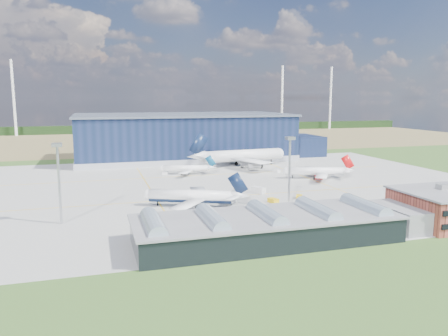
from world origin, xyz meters
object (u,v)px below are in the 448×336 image
airliner_regional (185,165)px  airliner_red (315,167)px  gse_van_c (432,205)px  gse_tug_a (273,201)px  light_mast_center (290,160)px  gse_cart_a (277,171)px  light_mast_west (58,170)px  gse_van_a (226,214)px  hangar (188,138)px  airliner_widebody (242,149)px  gse_cart_b (165,173)px  car_b (244,223)px  gse_tug_b (299,197)px  airstair (230,203)px  airliner_navy (190,190)px  gse_van_b (258,190)px

airliner_regional → airliner_red: bearing=167.9°
gse_van_c → airliner_regional: bearing=42.6°
gse_tug_a → gse_van_c: 50.72m
light_mast_center → gse_cart_a: light_mast_center is taller
airliner_regional → light_mast_center: bearing=121.2°
light_mast_west → gse_van_a: light_mast_west is taller
hangar → airliner_widebody: hangar is taller
gse_cart_b → airliner_red: bearing=-106.1°
hangar → gse_van_a: bearing=-97.1°
light_mast_west → airliner_red: 111.69m
light_mast_center → gse_van_c: 47.81m
light_mast_west → gse_van_a: bearing=-9.3°
gse_cart_b → car_b: 87.70m
airliner_regional → gse_tug_a: 66.00m
airliner_red → gse_tug_a: 50.97m
gse_tug_b → airliner_red: bearing=83.3°
airliner_red → airstair: (-51.34, -38.15, -3.72)m
gse_cart_b → car_b: (8.53, -87.28, 0.01)m
gse_tug_b → gse_cart_a: 55.45m
airliner_navy → gse_cart_a: bearing=-111.2°
gse_van_a → hangar: bearing=9.7°
airliner_red → car_b: airliner_red is taller
gse_cart_a → car_b: size_ratio=0.89×
gse_cart_a → gse_tug_b: bearing=-127.9°
gse_van_a → gse_van_c: bearing=-80.4°
gse_tug_b → gse_cart_a: gse_cart_a is taller
gse_tug_b → gse_van_c: gse_van_c is taller
light_mast_center → gse_tug_b: (8.51, 9.45, -14.76)m
hangar → gse_cart_b: (-22.20, -52.80, -11.02)m
airliner_regional → gse_tug_b: size_ratio=8.64×
hangar → airstair: (-11.48, -120.19, -10.11)m
airliner_navy → gse_tug_b: (39.38, 0.63, -5.09)m
gse_van_a → gse_van_b: gse_van_a is taller
hangar → light_mast_west: 139.77m
airliner_navy → airliner_widebody: bearing=-96.4°
airliner_widebody → airstair: bearing=-117.2°
car_b → gse_tug_a: bearing=-63.6°
light_mast_center → gse_van_c: size_ratio=4.53×
airliner_red → gse_van_c: size_ratio=6.32×
airliner_navy → airliner_red: (63.54, 33.94, -0.54)m
airliner_regional → gse_tug_b: bearing=130.5°
hangar → light_mast_center: (7.19, -124.80, 3.82)m
gse_tug_b → gse_van_a: 36.46m
gse_cart_b → airstair: size_ratio=0.59×
airliner_red → airliner_navy: bearing=44.8°
light_mast_center → gse_tug_a: 16.23m
gse_tug_a → gse_van_a: bearing=-162.0°
airliner_regional → gse_tug_b: (28.50, -60.55, -3.70)m
airliner_navy → airstair: size_ratio=7.53×
airliner_red → gse_cart_b: 68.77m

